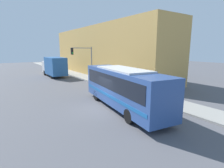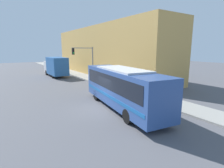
% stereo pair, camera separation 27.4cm
% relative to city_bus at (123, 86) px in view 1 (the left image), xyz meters
% --- Properties ---
extents(ground_plane, '(120.00, 120.00, 0.00)m').
position_rel_city_bus_xyz_m(ground_plane, '(-1.46, 0.86, -1.88)').
color(ground_plane, '#515156').
extents(sidewalk, '(2.70, 70.00, 0.14)m').
position_rel_city_bus_xyz_m(sidewalk, '(4.39, 20.86, -1.81)').
color(sidewalk, gray).
rests_on(sidewalk, ground_plane).
extents(building_facade, '(6.00, 31.56, 8.66)m').
position_rel_city_bus_xyz_m(building_facade, '(8.74, 17.65, 2.44)').
color(building_facade, tan).
rests_on(building_facade, ground_plane).
extents(city_bus, '(3.78, 10.28, 3.28)m').
position_rel_city_bus_xyz_m(city_bus, '(0.00, 0.00, 0.00)').
color(city_bus, '#2D4C8C').
rests_on(city_bus, ground_plane).
extents(delivery_truck, '(2.44, 7.54, 3.37)m').
position_rel_city_bus_xyz_m(delivery_truck, '(0.40, 20.29, -0.07)').
color(delivery_truck, '#265999').
rests_on(delivery_truck, ground_plane).
extents(fire_hydrant, '(0.25, 0.34, 0.74)m').
position_rel_city_bus_xyz_m(fire_hydrant, '(3.64, 5.55, -1.37)').
color(fire_hydrant, '#999999').
rests_on(fire_hydrant, sidewalk).
extents(traffic_light_pole, '(3.28, 0.35, 4.92)m').
position_rel_city_bus_xyz_m(traffic_light_pole, '(2.63, 12.54, 1.66)').
color(traffic_light_pole, slate).
rests_on(traffic_light_pole, sidewalk).
extents(parking_meter, '(0.14, 0.14, 1.28)m').
position_rel_city_bus_xyz_m(parking_meter, '(3.64, 10.15, -0.87)').
color(parking_meter, slate).
rests_on(parking_meter, sidewalk).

